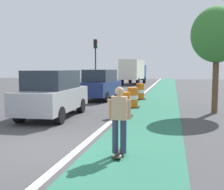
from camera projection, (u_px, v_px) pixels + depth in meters
The scene contains 12 objects.
ground_plane at pixel (44, 149), 7.43m from camera, with size 100.00×100.00×0.00m, color #424244.
bike_lane_strip at pixel (158, 100), 18.60m from camera, with size 2.50×80.00×0.01m, color #286B51.
lane_divider_stripe at pixel (136, 100), 18.91m from camera, with size 0.20×80.00×0.01m, color silver.
skateboarder_on_lane at pixel (119, 119), 6.76m from camera, with size 0.57×0.80×1.69m.
parked_suv_nearest at pixel (53, 94), 12.20m from camera, with size 2.03×4.66×2.04m.
parked_suv_second at pixel (100, 84), 19.11m from camera, with size 2.13×4.70×2.04m.
traffic_barrel_front at pixel (124, 105), 12.32m from camera, with size 0.73×0.73×1.09m.
traffic_barrel_mid at pixel (133, 98), 15.24m from camera, with size 0.73×0.73×1.09m.
traffic_barrel_back at pixel (140, 92), 19.21m from camera, with size 0.73×0.73×1.09m.
delivery_truck_down_block at pixel (133, 70), 37.33m from camera, with size 2.76×7.73×3.23m.
traffic_light_corner at pixel (96, 55), 29.13m from camera, with size 0.41×0.32×5.10m.
street_tree_sidewalk at pixel (217, 35), 13.08m from camera, with size 2.40×2.40×5.00m.
Camera 1 is at (3.30, -6.71, 2.13)m, focal length 45.05 mm.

